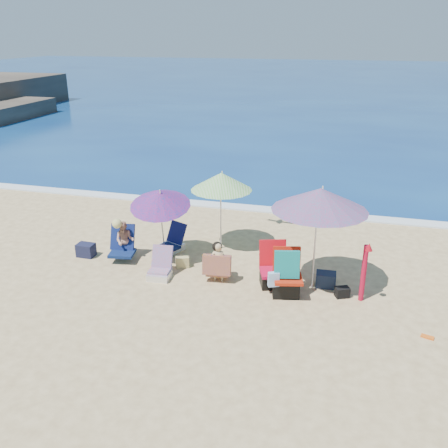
% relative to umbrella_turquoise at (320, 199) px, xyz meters
% --- Properties ---
extents(ground, '(120.00, 120.00, 0.00)m').
position_rel_umbrella_turquoise_xyz_m(ground, '(-1.66, -0.78, -1.89)').
color(ground, '#D8BC84').
rests_on(ground, ground).
extents(sea, '(120.00, 80.00, 0.12)m').
position_rel_umbrella_turquoise_xyz_m(sea, '(-1.66, 44.22, -1.94)').
color(sea, navy).
rests_on(sea, ground).
extents(foam, '(120.00, 0.50, 0.04)m').
position_rel_umbrella_turquoise_xyz_m(foam, '(-1.66, 4.32, -1.87)').
color(foam, white).
rests_on(foam, ground).
extents(umbrella_turquoise, '(2.34, 2.34, 2.14)m').
position_rel_umbrella_turquoise_xyz_m(umbrella_turquoise, '(0.00, 0.00, 0.00)').
color(umbrella_turquoise, silver).
rests_on(umbrella_turquoise, ground).
extents(umbrella_striped, '(1.66, 1.66, 1.90)m').
position_rel_umbrella_turquoise_xyz_m(umbrella_striped, '(-2.34, 1.41, -0.23)').
color(umbrella_striped, silver).
rests_on(umbrella_striped, ground).
extents(umbrella_blue, '(1.58, 1.62, 1.83)m').
position_rel_umbrella_turquoise_xyz_m(umbrella_blue, '(-3.45, 0.37, -0.39)').
color(umbrella_blue, silver).
rests_on(umbrella_blue, ground).
extents(furled_umbrella, '(0.18, 0.32, 1.28)m').
position_rel_umbrella_turquoise_xyz_m(furled_umbrella, '(0.94, -0.33, -1.18)').
color(furled_umbrella, '#B10C29').
rests_on(furled_umbrella, ground).
extents(chair_navy, '(0.67, 0.83, 0.66)m').
position_rel_umbrella_turquoise_xyz_m(chair_navy, '(-3.43, 0.96, -1.71)').
color(chair_navy, '#0B1741').
rests_on(chair_navy, ground).
extents(chair_rainbow, '(0.49, 0.62, 0.63)m').
position_rel_umbrella_turquoise_xyz_m(chair_rainbow, '(-3.19, -0.40, -1.72)').
color(chair_rainbow, '#EF545F').
rests_on(chair_rainbow, ground).
extents(camp_chair_left, '(0.72, 0.84, 0.95)m').
position_rel_umbrella_turquoise_xyz_m(camp_chair_left, '(-0.81, -0.15, -1.60)').
color(camp_chair_left, '#B60D32').
rests_on(camp_chair_left, ground).
extents(camp_chair_right, '(0.70, 0.72, 1.00)m').
position_rel_umbrella_turquoise_xyz_m(camp_chair_right, '(-0.52, -0.47, -1.53)').
color(camp_chair_right, '#B2230C').
rests_on(camp_chair_right, ground).
extents(person_center, '(0.61, 0.52, 0.86)m').
position_rel_umbrella_turquoise_xyz_m(person_center, '(-1.97, -0.25, -1.47)').
color(person_center, tan).
rests_on(person_center, ground).
extents(person_left, '(0.69, 0.73, 1.00)m').
position_rel_umbrella_turquoise_xyz_m(person_left, '(-4.32, 0.24, -1.43)').
color(person_left, tan).
rests_on(person_left, ground).
extents(bag_navy_a, '(0.40, 0.29, 0.30)m').
position_rel_umbrella_turquoise_xyz_m(bag_navy_a, '(-5.25, 0.13, -1.74)').
color(bag_navy_a, '#161932').
rests_on(bag_navy_a, ground).
extents(bag_tan, '(0.35, 0.31, 0.25)m').
position_rel_umbrella_turquoise_xyz_m(bag_tan, '(-2.91, 0.18, -1.76)').
color(bag_tan, tan).
rests_on(bag_tan, ground).
extents(bag_navy_b, '(0.41, 0.32, 0.30)m').
position_rel_umbrella_turquoise_xyz_m(bag_navy_b, '(0.23, 0.10, -1.74)').
color(bag_navy_b, '#172134').
rests_on(bag_navy_b, ground).
extents(bag_black_b, '(0.32, 0.28, 0.20)m').
position_rel_umbrella_turquoise_xyz_m(bag_black_b, '(0.57, -0.26, -1.79)').
color(bag_black_b, black).
rests_on(bag_black_b, ground).
extents(orange_item, '(0.23, 0.16, 0.03)m').
position_rel_umbrella_turquoise_xyz_m(orange_item, '(2.05, -1.31, -1.87)').
color(orange_item, orange).
rests_on(orange_item, ground).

